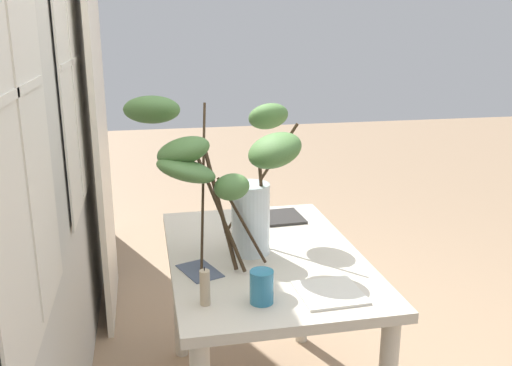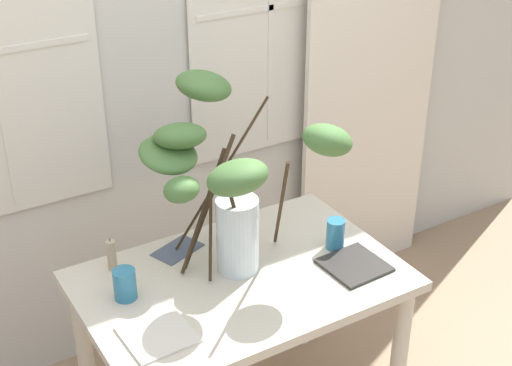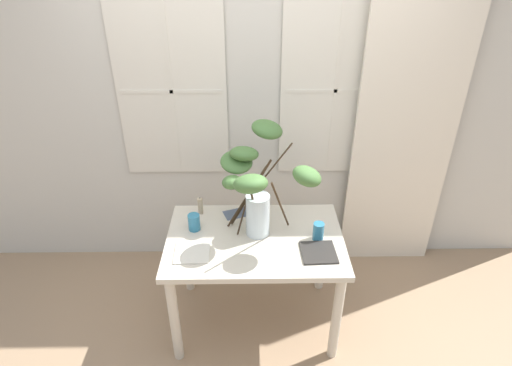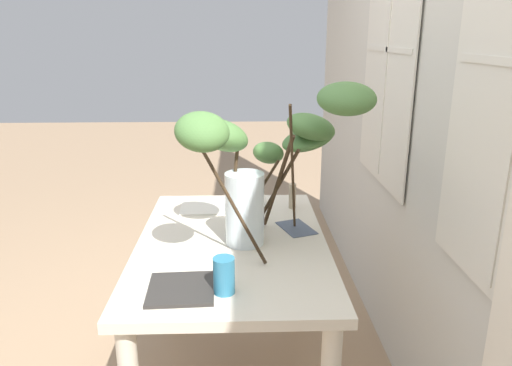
# 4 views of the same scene
# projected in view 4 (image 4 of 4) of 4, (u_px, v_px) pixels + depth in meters

# --- Properties ---
(back_wall_with_windows) EXTENTS (4.80, 0.14, 3.01)m
(back_wall_with_windows) POSITION_uv_depth(u_px,v_px,m) (457.00, 43.00, 1.74)
(back_wall_with_windows) COLOR beige
(back_wall_with_windows) RESTS_ON ground
(dining_table) EXTENTS (1.14, 0.75, 0.74)m
(dining_table) POSITION_uv_depth(u_px,v_px,m) (232.00, 267.00, 1.97)
(dining_table) COLOR beige
(dining_table) RESTS_ON ground
(vase_with_branches) EXTENTS (0.68, 0.74, 0.65)m
(vase_with_branches) POSITION_uv_depth(u_px,v_px,m) (269.00, 154.00, 1.82)
(vase_with_branches) COLOR silver
(vase_with_branches) RESTS_ON dining_table
(drinking_glass_blue_left) EXTENTS (0.08, 0.08, 0.11)m
(drinking_glass_blue_left) POSITION_uv_depth(u_px,v_px,m) (254.00, 196.00, 2.30)
(drinking_glass_blue_left) COLOR teal
(drinking_glass_blue_left) RESTS_ON dining_table
(drinking_glass_blue_right) EXTENTS (0.07, 0.07, 0.12)m
(drinking_glass_blue_right) POSITION_uv_depth(u_px,v_px,m) (224.00, 275.00, 1.53)
(drinking_glass_blue_right) COLOR teal
(drinking_glass_blue_right) RESTS_ON dining_table
(plate_square_left) EXTENTS (0.22, 0.22, 0.01)m
(plate_square_left) POSITION_uv_depth(u_px,v_px,m) (203.00, 207.00, 2.30)
(plate_square_left) COLOR silver
(plate_square_left) RESTS_ON dining_table
(plate_square_right) EXTENTS (0.22, 0.22, 0.01)m
(plate_square_right) POSITION_uv_depth(u_px,v_px,m) (181.00, 289.00, 1.56)
(plate_square_right) COLOR #2D2B28
(plate_square_right) RESTS_ON dining_table
(napkin_folded) EXTENTS (0.21, 0.17, 0.00)m
(napkin_folded) POSITION_uv_depth(u_px,v_px,m) (296.00, 228.00, 2.06)
(napkin_folded) COLOR #4C566B
(napkin_folded) RESTS_ON dining_table
(pillar_candle) EXTENTS (0.03, 0.03, 0.13)m
(pillar_candle) POSITION_uv_depth(u_px,v_px,m) (292.00, 196.00, 2.28)
(pillar_candle) COLOR tan
(pillar_candle) RESTS_ON dining_table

